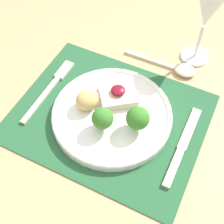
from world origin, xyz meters
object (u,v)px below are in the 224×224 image
at_px(dinner_plate, 112,113).
at_px(spoon, 178,68).
at_px(wine_glass_near, 207,13).
at_px(fork, 52,86).
at_px(knife, 181,150).

distance_m(dinner_plate, spoon, 0.22).
bearing_deg(spoon, wine_glass_near, 71.01).
height_order(dinner_plate, wine_glass_near, wine_glass_near).
xyz_separation_m(dinner_plate, wine_glass_near, (0.11, 0.27, 0.12)).
bearing_deg(dinner_plate, fork, 174.65).
distance_m(dinner_plate, wine_glass_near, 0.31).
bearing_deg(knife, dinner_plate, 176.82).
distance_m(knife, spoon, 0.23).
height_order(dinner_plate, fork, dinner_plate).
relative_size(fork, spoon, 1.08).
distance_m(fork, spoon, 0.31).
relative_size(spoon, wine_glass_near, 0.97).
bearing_deg(wine_glass_near, knife, -78.40).
xyz_separation_m(dinner_plate, fork, (-0.17, 0.02, -0.01)).
distance_m(dinner_plate, knife, 0.17).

